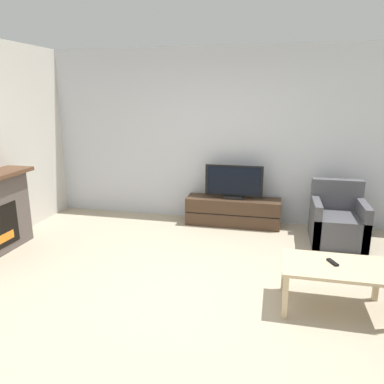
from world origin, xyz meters
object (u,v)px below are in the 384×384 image
object	(u,v)px
tv_stand	(233,211)
tv	(234,183)
armchair	(337,222)
coffee_table	(335,271)
remote	(333,262)

from	to	relation	value
tv_stand	tv	xyz separation A→B (m)	(0.00, -0.00, 0.45)
armchair	coffee_table	xyz separation A→B (m)	(-0.29, -1.82, 0.12)
armchair	remote	xyz separation A→B (m)	(-0.30, -1.77, 0.18)
armchair	remote	distance (m)	1.81
armchair	coffee_table	bearing A→B (deg)	-98.94
tv_stand	coffee_table	world-z (taller)	coffee_table
tv_stand	coffee_table	size ratio (longest dim) A/B	1.50
tv	coffee_table	distance (m)	2.51
tv_stand	tv	bearing A→B (deg)	-90.00
tv_stand	tv	distance (m)	0.45
remote	armchair	bearing A→B (deg)	54.77
tv	armchair	world-z (taller)	tv
tv_stand	remote	world-z (taller)	remote
tv_stand	remote	distance (m)	2.46
remote	coffee_table	bearing A→B (deg)	-91.80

